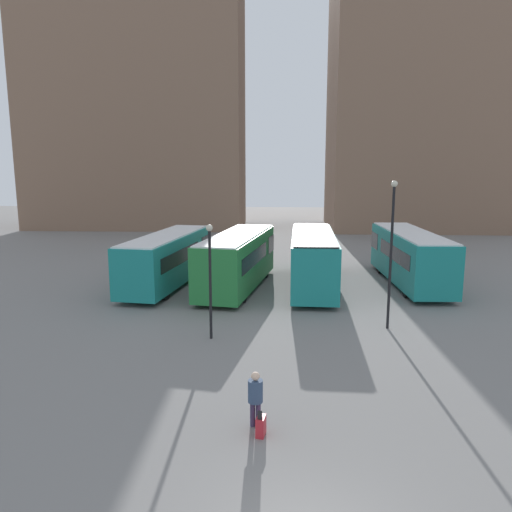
% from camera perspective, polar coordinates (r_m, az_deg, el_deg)
% --- Properties ---
extents(building_block_left, '(24.81, 10.43, 38.89)m').
position_cam_1_polar(building_block_left, '(63.02, -13.77, 21.18)').
color(building_block_left, '#7F604C').
rests_on(building_block_left, ground_plane).
extents(building_block_right, '(21.51, 12.57, 33.45)m').
position_cam_1_polar(building_block_right, '(62.41, 19.09, 18.50)').
color(building_block_right, '#7F604C').
rests_on(building_block_right, ground_plane).
extents(bus_0, '(3.86, 10.35, 3.15)m').
position_cam_1_polar(bus_0, '(30.82, -10.08, -0.22)').
color(bus_0, '#19847F').
rests_on(bus_0, ground_plane).
extents(bus_1, '(4.17, 10.33, 3.26)m').
position_cam_1_polar(bus_1, '(29.80, -2.10, -0.32)').
color(bus_1, '#237A38').
rests_on(bus_1, ground_plane).
extents(bus_2, '(2.89, 10.62, 3.30)m').
position_cam_1_polar(bus_2, '(30.17, 6.52, -0.21)').
color(bus_2, '#19847F').
rests_on(bus_2, ground_plane).
extents(bus_3, '(2.93, 10.50, 3.26)m').
position_cam_1_polar(bus_3, '(32.23, 17.16, 0.04)').
color(bus_3, '#19847F').
rests_on(bus_3, ground_plane).
extents(traveler, '(0.48, 0.48, 1.62)m').
position_cam_1_polar(traveler, '(14.45, -0.07, -15.53)').
color(traveler, '#382D4C').
rests_on(traveler, ground_plane).
extents(suitcase, '(0.29, 0.44, 0.80)m').
position_cam_1_polar(suitcase, '(14.33, 0.56, -18.86)').
color(suitcase, '#B7232D').
rests_on(suitcase, ground_plane).
extents(lamp_post_0, '(0.28, 0.28, 6.63)m').
position_cam_1_polar(lamp_post_0, '(22.67, 15.22, 1.25)').
color(lamp_post_0, black).
rests_on(lamp_post_0, ground_plane).
extents(lamp_post_1, '(0.28, 0.28, 4.88)m').
position_cam_1_polar(lamp_post_1, '(20.82, -5.27, -1.75)').
color(lamp_post_1, black).
rests_on(lamp_post_1, ground_plane).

